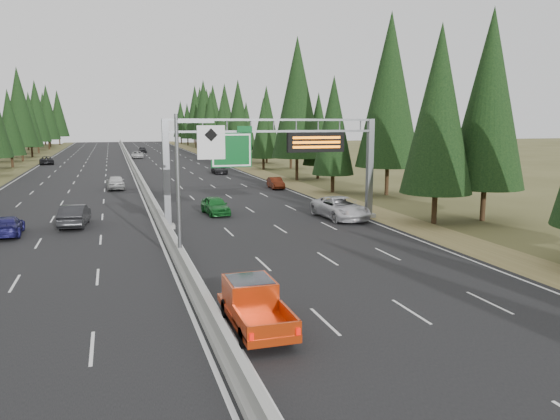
{
  "coord_description": "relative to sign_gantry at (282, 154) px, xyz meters",
  "views": [
    {
      "loc": [
        -3.3,
        -4.14,
        7.69
      ],
      "look_at": [
        4.14,
        20.0,
        3.58
      ],
      "focal_mm": 35.0,
      "sensor_mm": 36.0,
      "label": 1
    }
  ],
  "objects": [
    {
      "name": "red_pickup",
      "position": [
        -7.42,
        -19.91,
        -4.25
      ],
      "size": [
        1.86,
        5.21,
        1.7
      ],
      "color": "black",
      "rests_on": "road"
    },
    {
      "name": "car_ahead_dkred",
      "position": [
        5.58,
        20.43,
        -4.55
      ],
      "size": [
        1.56,
        3.93,
        1.27
      ],
      "primitive_type": "imported",
      "rotation": [
        0.0,
        0.0,
        -0.06
      ],
      "color": "#5C1E0D",
      "rests_on": "road"
    },
    {
      "name": "median_barrier",
      "position": [
        -8.92,
        45.12,
        -4.85
      ],
      "size": [
        0.7,
        260.0,
        0.85
      ],
      "color": "gray",
      "rests_on": "road"
    },
    {
      "name": "car_ahead_far",
      "position": [
        -4.89,
        100.04,
        -4.47
      ],
      "size": [
        1.87,
        4.3,
        1.44
      ],
      "primitive_type": "imported",
      "rotation": [
        0.0,
        0.0,
        0.04
      ],
      "color": "black",
      "rests_on": "road"
    },
    {
      "name": "hov_sign_pole",
      "position": [
        -8.33,
        -9.92,
        -0.54
      ],
      "size": [
        2.8,
        0.5,
        8.0
      ],
      "color": "slate",
      "rests_on": "road"
    },
    {
      "name": "shoulder_left",
      "position": [
        -26.72,
        45.12,
        -5.24
      ],
      "size": [
        3.6,
        260.0,
        0.06
      ],
      "primitive_type": "cube",
      "color": "#44431F",
      "rests_on": "ground"
    },
    {
      "name": "car_onc_white",
      "position": [
        -11.94,
        24.99,
        -4.38
      ],
      "size": [
        2.08,
        4.81,
        1.62
      ],
      "primitive_type": "imported",
      "rotation": [
        0.0,
        0.0,
        3.18
      ],
      "color": "silver",
      "rests_on": "road"
    },
    {
      "name": "shoulder_right",
      "position": [
        8.88,
        45.12,
        -5.24
      ],
      "size": [
        3.6,
        260.0,
        0.06
      ],
      "primitive_type": "cube",
      "color": "olive",
      "rests_on": "ground"
    },
    {
      "name": "car_ahead_dkgrey",
      "position": [
        2.81,
        40.06,
        -4.52
      ],
      "size": [
        1.9,
        4.62,
        1.34
      ],
      "primitive_type": "imported",
      "rotation": [
        0.0,
        0.0,
        -0.0
      ],
      "color": "black",
      "rests_on": "road"
    },
    {
      "name": "silver_minivan",
      "position": [
        4.85,
        0.16,
        -4.33
      ],
      "size": [
        3.2,
        6.33,
        1.71
      ],
      "primitive_type": "imported",
      "rotation": [
        0.0,
        0.0,
        0.06
      ],
      "color": "silver",
      "rests_on": "road"
    },
    {
      "name": "car_onc_blue",
      "position": [
        -19.14,
        0.81,
        -4.53
      ],
      "size": [
        2.03,
        4.6,
        1.31
      ],
      "primitive_type": "imported",
      "rotation": [
        0.0,
        0.0,
        3.18
      ],
      "color": "navy",
      "rests_on": "road"
    },
    {
      "name": "car_ahead_green",
      "position": [
        -4.21,
        5.12,
        -4.45
      ],
      "size": [
        2.06,
        4.45,
        1.48
      ],
      "primitive_type": "imported",
      "rotation": [
        0.0,
        0.0,
        0.07
      ],
      "color": "#176524",
      "rests_on": "road"
    },
    {
      "name": "tree_row_right",
      "position": [
        13.31,
        41.5,
        4.2
      ],
      "size": [
        12.06,
        242.23,
        18.92
      ],
      "color": "black",
      "rests_on": "ground"
    },
    {
      "name": "sign_gantry",
      "position": [
        0.0,
        0.0,
        0.0
      ],
      "size": [
        16.75,
        0.98,
        7.8
      ],
      "color": "slate",
      "rests_on": "road"
    },
    {
      "name": "road",
      "position": [
        -8.92,
        45.12,
        -5.23
      ],
      "size": [
        32.0,
        260.0,
        0.08
      ],
      "primitive_type": "cube",
      "color": "black",
      "rests_on": "ground"
    },
    {
      "name": "car_ahead_white",
      "position": [
        -7.06,
        78.87,
        -4.46
      ],
      "size": [
        2.71,
        5.37,
        1.46
      ],
      "primitive_type": "imported",
      "rotation": [
        0.0,
        0.0,
        -0.06
      ],
      "color": "#BDBDBD",
      "rests_on": "road"
    },
    {
      "name": "car_onc_near",
      "position": [
        -15.02,
        3.03,
        -4.38
      ],
      "size": [
        2.14,
        5.03,
        1.61
      ],
      "primitive_type": "imported",
      "rotation": [
        0.0,
        0.0,
        3.05
      ],
      "color": "black",
      "rests_on": "road"
    },
    {
      "name": "car_onc_far",
      "position": [
        -23.42,
        66.8,
        -4.47
      ],
      "size": [
        2.87,
        5.37,
        1.44
      ],
      "primitive_type": "imported",
      "rotation": [
        0.0,
        0.0,
        3.24
      ],
      "color": "black",
      "rests_on": "road"
    }
  ]
}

